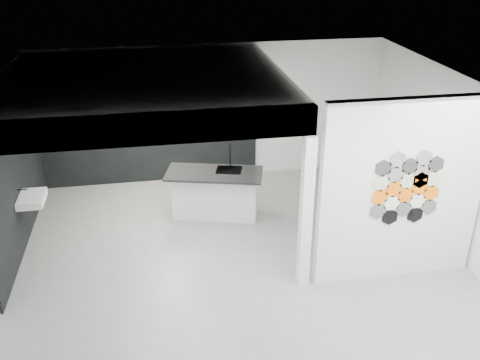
% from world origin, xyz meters
% --- Properties ---
extents(floor, '(7.00, 6.00, 0.01)m').
position_xyz_m(floor, '(0.00, 0.00, -0.01)').
color(floor, slate).
extents(partition_panel, '(2.45, 0.15, 2.80)m').
position_xyz_m(partition_panel, '(2.23, -1.00, 1.40)').
color(partition_panel, silver).
rests_on(partition_panel, floor).
extents(bay_clad_back, '(4.40, 0.04, 2.35)m').
position_xyz_m(bay_clad_back, '(-1.30, 2.97, 1.18)').
color(bay_clad_back, black).
rests_on(bay_clad_back, floor).
extents(bay_clad_left, '(0.04, 4.00, 2.35)m').
position_xyz_m(bay_clad_left, '(-3.47, 1.00, 1.18)').
color(bay_clad_left, black).
rests_on(bay_clad_left, floor).
extents(bulkhead, '(4.40, 4.00, 0.40)m').
position_xyz_m(bulkhead, '(-1.30, 1.00, 2.55)').
color(bulkhead, silver).
rests_on(bulkhead, corner_column).
extents(corner_column, '(0.16, 0.16, 2.35)m').
position_xyz_m(corner_column, '(0.82, -1.00, 1.18)').
color(corner_column, silver).
rests_on(corner_column, floor).
extents(fascia_beam, '(4.40, 0.16, 0.40)m').
position_xyz_m(fascia_beam, '(-1.30, -0.92, 2.55)').
color(fascia_beam, silver).
rests_on(fascia_beam, corner_column).
extents(wall_basin, '(0.40, 0.60, 0.12)m').
position_xyz_m(wall_basin, '(-3.24, 0.80, 0.85)').
color(wall_basin, silver).
rests_on(wall_basin, bay_clad_left).
extents(display_shelf, '(3.00, 0.15, 0.04)m').
position_xyz_m(display_shelf, '(-1.20, 2.87, 1.30)').
color(display_shelf, black).
rests_on(display_shelf, bay_clad_back).
extents(kitchen_island, '(1.84, 1.16, 1.37)m').
position_xyz_m(kitchen_island, '(-0.19, 1.27, 0.46)').
color(kitchen_island, silver).
rests_on(kitchen_island, floor).
extents(stockpot, '(0.24, 0.24, 0.18)m').
position_xyz_m(stockpot, '(-2.54, 2.87, 1.41)').
color(stockpot, black).
rests_on(stockpot, display_shelf).
extents(kettle, '(0.22, 0.22, 0.16)m').
position_xyz_m(kettle, '(-0.42, 2.87, 1.40)').
color(kettle, black).
rests_on(kettle, display_shelf).
extents(glass_bowl, '(0.14, 0.14, 0.09)m').
position_xyz_m(glass_bowl, '(0.15, 2.87, 1.36)').
color(glass_bowl, gray).
rests_on(glass_bowl, display_shelf).
extents(glass_vase, '(0.12, 0.12, 0.15)m').
position_xyz_m(glass_vase, '(0.15, 2.87, 1.40)').
color(glass_vase, gray).
rests_on(glass_vase, display_shelf).
extents(bottle_dark, '(0.06, 0.06, 0.14)m').
position_xyz_m(bottle_dark, '(-1.74, 2.87, 1.39)').
color(bottle_dark, black).
rests_on(bottle_dark, display_shelf).
extents(utensil_cup, '(0.10, 0.10, 0.10)m').
position_xyz_m(utensil_cup, '(-1.76, 2.87, 1.37)').
color(utensil_cup, black).
rests_on(utensil_cup, display_shelf).
extents(hex_tile_cluster, '(1.04, 0.02, 1.16)m').
position_xyz_m(hex_tile_cluster, '(2.26, -1.09, 1.50)').
color(hex_tile_cluster, black).
rests_on(hex_tile_cluster, partition_panel).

